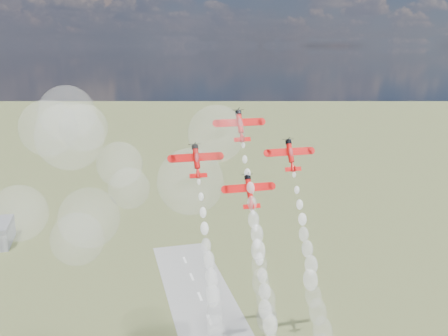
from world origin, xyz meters
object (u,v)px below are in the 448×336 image
object	(u,v)px
plane_lead	(240,125)
plane_left	(196,160)
plane_right	(290,154)
plane_slot	(249,191)

from	to	relation	value
plane_lead	plane_left	world-z (taller)	plane_lead
plane_left	plane_right	distance (m)	27.71
plane_lead	plane_left	bearing A→B (deg)	-160.84
plane_lead	plane_right	distance (m)	16.91
plane_left	plane_lead	bearing A→B (deg)	19.16
plane_slot	plane_left	bearing A→B (deg)	160.84
plane_left	plane_slot	bearing A→B (deg)	-19.16
plane_lead	plane_right	xyz separation A→B (m)	(13.86, -4.82, -8.42)
plane_right	plane_slot	world-z (taller)	plane_right
plane_left	plane_right	size ratio (longest dim) A/B	1.00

